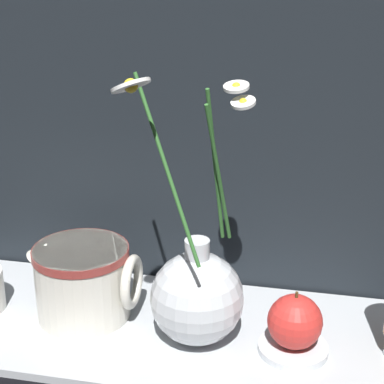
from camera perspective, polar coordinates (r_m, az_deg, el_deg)
ground_plane at (r=0.95m, az=-0.29°, el=-12.69°), size 6.00×6.00×0.00m
shelf at (r=0.95m, az=-0.29°, el=-12.39°), size 0.80×0.28×0.01m
vase_with_flowers at (r=0.89m, az=0.43°, el=-9.12°), size 0.16×0.19×0.39m
ceramic_pitcher at (r=0.96m, az=-9.63°, el=-7.59°), size 0.17×0.14×0.12m
saucer_plate at (r=0.91m, az=8.97°, el=-13.55°), size 0.10×0.10×0.01m
orange_fruit at (r=0.88m, az=9.13°, el=-11.31°), size 0.07×0.07×0.08m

